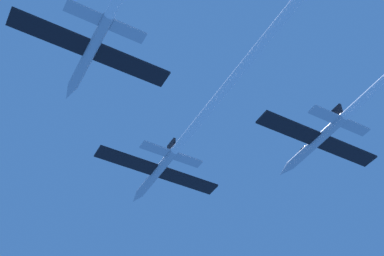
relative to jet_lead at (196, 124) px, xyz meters
The scene contains 2 objects.
jet_lead is the anchor object (origin of this frame).
jet_right_wing 21.28m from the jet_lead, 47.95° to the right, with size 16.79×45.11×2.78m.
Camera 1 is at (-21.51, -48.91, -42.16)m, focal length 48.50 mm.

